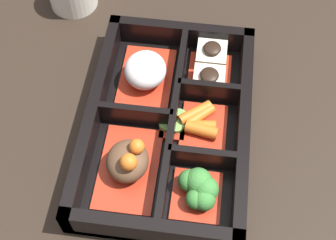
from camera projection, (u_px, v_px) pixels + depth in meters
The scene contains 9 objects.
ground_plane at pixel (168, 131), 0.59m from camera, with size 3.00×3.00×0.00m, color black.
bento_base at pixel (168, 128), 0.59m from camera, with size 0.30×0.20×0.01m.
bento_rim at pixel (170, 121), 0.58m from camera, with size 0.30×0.20×0.04m.
bowl_stew at pixel (128, 163), 0.54m from camera, with size 0.11×0.07×0.05m.
bowl_rice at pixel (145, 73), 0.61m from camera, with size 0.11×0.07×0.04m.
bowl_greens at pixel (199, 190), 0.52m from camera, with size 0.06×0.06×0.04m.
bowl_carrots at pixel (201, 125), 0.58m from camera, with size 0.08×0.06×0.02m.
bowl_tofu at pixel (210, 69), 0.62m from camera, with size 0.09×0.06×0.03m.
bowl_pickles at pixel (175, 123), 0.58m from camera, with size 0.04×0.03×0.01m.
Camera 1 is at (-0.31, -0.04, 0.51)m, focal length 50.00 mm.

